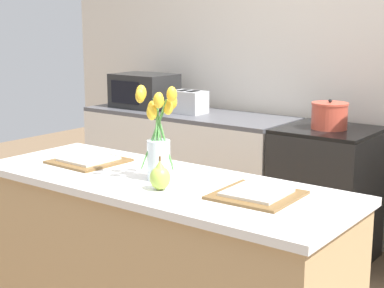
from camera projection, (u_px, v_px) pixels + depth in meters
name	position (u px, v px, depth m)	size (l,w,h in m)	color
back_wall	(343.00, 55.00, 4.11)	(5.20, 0.08, 2.70)	silver
kitchen_island	(160.00, 271.00, 2.73)	(1.80, 0.66, 0.89)	tan
back_counter	(188.00, 169.00, 4.60)	(1.68, 0.60, 0.90)	silver
stove_range	(326.00, 195.00, 3.92)	(0.60, 0.61, 0.90)	black
flower_vase	(158.00, 139.00, 2.59)	(0.20, 0.19, 0.42)	silver
pear_figurine	(160.00, 177.00, 2.46)	(0.09, 0.09, 0.14)	#9EBC47
plate_setting_left	(89.00, 160.00, 2.96)	(0.33, 0.33, 0.02)	brown
plate_setting_right	(257.00, 194.00, 2.38)	(0.33, 0.33, 0.02)	brown
toaster	(188.00, 102.00, 4.44)	(0.28, 0.18, 0.17)	#B7BABC
cooking_pot	(329.00, 116.00, 3.79)	(0.24, 0.24, 0.20)	#CC4C38
microwave	(144.00, 91.00, 4.75)	(0.48, 0.37, 0.27)	black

